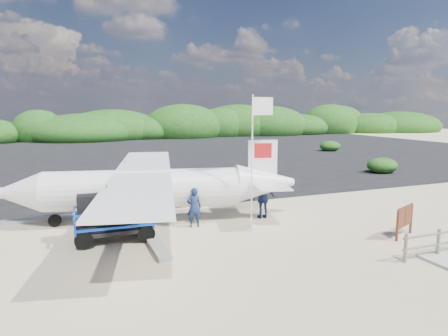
# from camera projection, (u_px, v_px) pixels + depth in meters

# --- Properties ---
(ground) EXTENTS (160.00, 160.00, 0.00)m
(ground) POSITION_uv_depth(u_px,v_px,m) (259.00, 231.00, 17.00)
(ground) COLOR beige
(asphalt_apron) EXTENTS (90.00, 50.00, 0.04)m
(asphalt_apron) POSITION_uv_depth(u_px,v_px,m) (139.00, 154.00, 44.58)
(asphalt_apron) COLOR #B2B2B2
(asphalt_apron) RESTS_ON ground
(lagoon) EXTENTS (9.00, 7.00, 0.40)m
(lagoon) POSITION_uv_depth(u_px,v_px,m) (28.00, 246.00, 15.11)
(lagoon) COLOR #B2B2B2
(lagoon) RESTS_ON ground
(vegetation_band) EXTENTS (124.00, 8.00, 4.40)m
(vegetation_band) POSITION_uv_depth(u_px,v_px,m) (114.00, 138.00, 67.57)
(vegetation_band) COLOR #B2B2B2
(vegetation_band) RESTS_ON ground
(baggage_cart) EXTENTS (3.23, 1.87, 1.60)m
(baggage_cart) POSITION_uv_depth(u_px,v_px,m) (114.00, 240.00, 15.75)
(baggage_cart) COLOR blue
(baggage_cart) RESTS_ON ground
(flagpole) EXTENTS (1.23, 0.73, 5.73)m
(flagpole) POSITION_uv_depth(u_px,v_px,m) (251.00, 226.00, 17.60)
(flagpole) COLOR white
(flagpole) RESTS_ON ground
(signboard) EXTENTS (1.53, 0.78, 1.32)m
(signboard) POSITION_uv_depth(u_px,v_px,m) (403.00, 237.00, 16.15)
(signboard) COLOR brown
(signboard) RESTS_ON ground
(crew_a) EXTENTS (0.70, 0.52, 1.76)m
(crew_a) POSITION_uv_depth(u_px,v_px,m) (194.00, 207.00, 17.39)
(crew_a) COLOR navy
(crew_a) RESTS_ON ground
(crew_b) EXTENTS (0.96, 0.80, 1.79)m
(crew_b) POSITION_uv_depth(u_px,v_px,m) (232.00, 185.00, 22.29)
(crew_b) COLOR navy
(crew_b) RESTS_ON ground
(crew_c) EXTENTS (1.15, 0.52, 1.92)m
(crew_c) POSITION_uv_depth(u_px,v_px,m) (263.00, 198.00, 18.79)
(crew_c) COLOR navy
(crew_c) RESTS_ON ground
(aircraft_large) EXTENTS (18.84, 18.84, 4.72)m
(aircraft_large) POSITION_uv_depth(u_px,v_px,m) (264.00, 160.00, 39.88)
(aircraft_large) COLOR #B2B2B2
(aircraft_large) RESTS_ON ground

